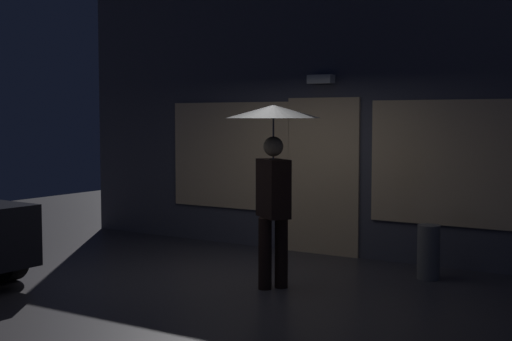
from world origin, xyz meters
TOP-DOWN VIEW (x-y plane):
  - ground_plane at (0.00, 0.00)m, footprint 18.00×18.00m
  - building_facade at (0.00, 2.34)m, footprint 8.61×0.48m
  - person_with_umbrella at (0.46, 0.07)m, footprint 1.07×1.07m
  - sidewalk_bollard at (1.78, 1.46)m, footprint 0.27×0.27m

SIDE VIEW (x-z plane):
  - ground_plane at x=0.00m, z-range 0.00..0.00m
  - sidewalk_bollard at x=1.78m, z-range 0.00..0.65m
  - person_with_umbrella at x=0.46m, z-range 0.52..2.59m
  - building_facade at x=0.00m, z-range -0.02..4.03m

